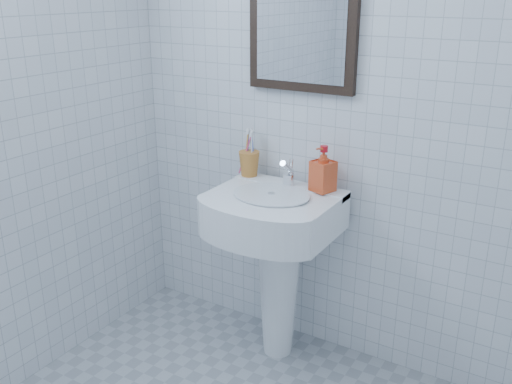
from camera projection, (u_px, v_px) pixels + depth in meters
The scene contains 6 objects.
wall_back at pixel (352, 93), 2.39m from camera, with size 2.20×0.02×2.50m, color white.
washbasin at pixel (277, 247), 2.57m from camera, with size 0.54×0.40×0.84m.
faucet at pixel (288, 174), 2.54m from camera, with size 0.05×0.11×0.13m.
toothbrush_cup at pixel (249, 164), 2.67m from camera, with size 0.10×0.10×0.12m, color #BD722C, non-canonical shape.
soap_dispenser at pixel (323, 169), 2.45m from camera, with size 0.09×0.09×0.20m, color red.
wall_mirror at pixel (302, 17), 2.39m from camera, with size 0.50×0.04×0.62m.
Camera 1 is at (0.89, -1.06, 1.68)m, focal length 40.00 mm.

